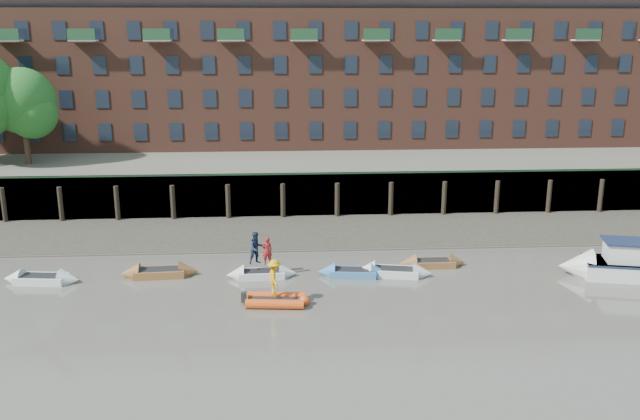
{
  "coord_description": "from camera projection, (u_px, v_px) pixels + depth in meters",
  "views": [
    {
      "loc": [
        -2.28,
        -26.45,
        13.55
      ],
      "look_at": [
        0.12,
        12.0,
        3.2
      ],
      "focal_mm": 38.0,
      "sensor_mm": 36.0,
      "label": 1
    }
  ],
  "objects": [
    {
      "name": "ground",
      "position": [
        335.0,
        354.0,
        29.15
      ],
      "size": [
        220.0,
        220.0,
        0.0
      ],
      "primitive_type": "plane",
      "color": "#5F5952",
      "rests_on": "ground"
    },
    {
      "name": "foreshore",
      "position": [
        313.0,
        232.0,
        46.5
      ],
      "size": [
        110.0,
        8.0,
        0.5
      ],
      "primitive_type": "cube",
      "color": "#3D382F",
      "rests_on": "ground"
    },
    {
      "name": "mud_band",
      "position": [
        316.0,
        248.0,
        43.22
      ],
      "size": [
        110.0,
        1.6,
        0.1
      ],
      "primitive_type": "cube",
      "color": "#4C4336",
      "rests_on": "ground"
    },
    {
      "name": "river_wall",
      "position": [
        310.0,
        195.0,
        50.31
      ],
      "size": [
        110.0,
        1.23,
        3.3
      ],
      "color": "#2D2A26",
      "rests_on": "ground"
    },
    {
      "name": "bank_terrace",
      "position": [
        303.0,
        160.0,
        63.43
      ],
      "size": [
        110.0,
        28.0,
        3.2
      ],
      "primitive_type": "cube",
      "color": "#5E594D",
      "rests_on": "ground"
    },
    {
      "name": "apartment_terrace",
      "position": [
        302.0,
        37.0,
        61.48
      ],
      "size": [
        80.6,
        15.56,
        20.98
      ],
      "color": "brown",
      "rests_on": "bank_terrace"
    },
    {
      "name": "rowboat_0",
      "position": [
        41.0,
        279.0,
        37.22
      ],
      "size": [
        4.35,
        1.7,
        1.23
      ],
      "rotation": [
        0.0,
        0.0,
        -0.11
      ],
      "color": "silver",
      "rests_on": "ground"
    },
    {
      "name": "rowboat_2",
      "position": [
        160.0,
        273.0,
        38.2
      ],
      "size": [
        4.43,
        1.52,
        1.27
      ],
      "rotation": [
        0.0,
        0.0,
        0.06
      ],
      "color": "brown",
      "rests_on": "ground"
    },
    {
      "name": "rowboat_3",
      "position": [
        262.0,
        274.0,
        38.04
      ],
      "size": [
        4.0,
        1.3,
        1.15
      ],
      "rotation": [
        0.0,
        0.0,
        0.04
      ],
      "color": "silver",
      "rests_on": "ground"
    },
    {
      "name": "rowboat_4",
      "position": [
        353.0,
        273.0,
        38.24
      ],
      "size": [
        4.16,
        1.71,
        1.17
      ],
      "rotation": [
        0.0,
        0.0,
        -0.14
      ],
      "color": "teal",
      "rests_on": "ground"
    },
    {
      "name": "rowboat_5",
      "position": [
        394.0,
        272.0,
        38.32
      ],
      "size": [
        4.45,
        2.05,
        1.25
      ],
      "rotation": [
        0.0,
        0.0,
        -0.19
      ],
      "color": "silver",
      "rests_on": "ground"
    },
    {
      "name": "rowboat_6",
      "position": [
        432.0,
        263.0,
        39.8
      ],
      "size": [
        4.02,
        1.24,
        1.16
      ],
      "rotation": [
        0.0,
        0.0,
        0.02
      ],
      "color": "brown",
      "rests_on": "ground"
    },
    {
      "name": "rib_tender",
      "position": [
        278.0,
        300.0,
        34.26
      ],
      "size": [
        3.26,
        1.79,
        0.55
      ],
      "rotation": [
        0.0,
        0.0,
        -0.1
      ],
      "color": "#DF4B16",
      "rests_on": "ground"
    },
    {
      "name": "motor_launch",
      "position": [
        613.0,
        265.0,
        38.01
      ],
      "size": [
        7.04,
        3.64,
        2.77
      ],
      "rotation": [
        0.0,
        0.0,
        2.92
      ],
      "color": "silver",
      "rests_on": "ground"
    },
    {
      "name": "person_rower_a",
      "position": [
        267.0,
        251.0,
        37.73
      ],
      "size": [
        0.65,
        0.5,
        1.59
      ],
      "primitive_type": "imported",
      "rotation": [
        0.0,
        0.0,
        3.38
      ],
      "color": "maroon",
      "rests_on": "rowboat_3"
    },
    {
      "name": "person_rower_b",
      "position": [
        256.0,
        248.0,
        37.8
      ],
      "size": [
        1.11,
        1.02,
        1.84
      ],
      "primitive_type": "imported",
      "rotation": [
        0.0,
        0.0,
        0.45
      ],
      "color": "#19233F",
      "rests_on": "rowboat_3"
    },
    {
      "name": "person_rib_crew",
      "position": [
        274.0,
        277.0,
        34.02
      ],
      "size": [
        0.84,
        1.28,
        1.86
      ],
      "primitive_type": "imported",
      "rotation": [
        0.0,
        0.0,
        1.7
      ],
      "color": "orange",
      "rests_on": "rib_tender"
    }
  ]
}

